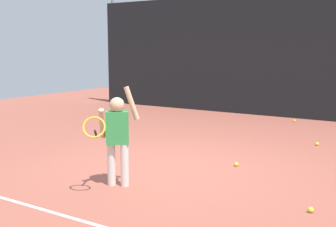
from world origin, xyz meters
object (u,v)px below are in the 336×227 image
tennis_ball_3 (236,164)px  tennis_ball_5 (311,210)px  tennis_player (117,133)px  tennis_ball_0 (294,121)px  tennis_ball_6 (317,144)px

tennis_ball_3 → tennis_ball_5: size_ratio=1.00×
tennis_player → tennis_ball_3: 2.13m
tennis_ball_0 → tennis_ball_3: (0.39, -4.58, 0.00)m
tennis_ball_3 → tennis_ball_5: bearing=-42.0°
tennis_ball_5 → tennis_ball_6: size_ratio=1.00×
tennis_ball_5 → tennis_ball_6: same height
tennis_ball_3 → tennis_ball_5: same height
tennis_ball_5 → tennis_ball_6: 3.59m
tennis_player → tennis_ball_3: size_ratio=20.46×
tennis_ball_6 → tennis_player: bearing=-113.4°
tennis_ball_0 → tennis_ball_5: same height
tennis_ball_3 → tennis_ball_6: (0.73, 2.18, 0.00)m
tennis_ball_0 → tennis_ball_3: size_ratio=1.00×
tennis_player → tennis_ball_3: bearing=23.9°
tennis_ball_0 → tennis_ball_3: bearing=-85.1°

